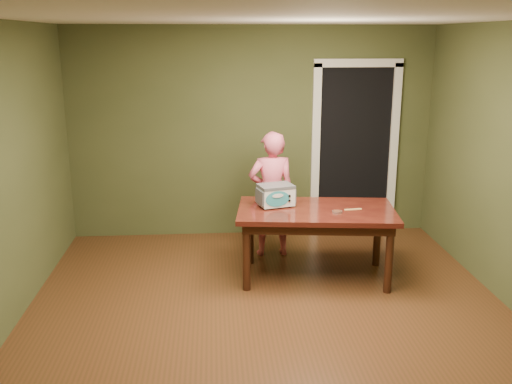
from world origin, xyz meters
TOP-DOWN VIEW (x-y plane):
  - floor at (0.00, 0.00)m, footprint 5.00×5.00m
  - room_shell at (0.00, 0.00)m, footprint 4.52×5.02m
  - doorway at (1.30, 2.78)m, footprint 1.10×0.66m
  - dining_table at (0.56, 1.03)m, footprint 1.69×1.08m
  - toy_oven at (0.15, 1.16)m, footprint 0.42×0.34m
  - baking_pan at (0.74, 0.88)m, footprint 0.10×0.10m
  - spatula at (0.93, 0.97)m, footprint 0.18×0.05m
  - child at (0.17, 1.72)m, footprint 0.55×0.38m

SIDE VIEW (x-z plane):
  - floor at x=0.00m, z-range 0.00..0.00m
  - dining_table at x=0.56m, z-range 0.28..1.03m
  - child at x=0.17m, z-range 0.00..1.45m
  - spatula at x=0.93m, z-range 0.75..0.76m
  - baking_pan at x=0.74m, z-range 0.75..0.77m
  - toy_oven at x=0.15m, z-range 0.76..0.99m
  - doorway at x=1.30m, z-range -0.07..2.18m
  - room_shell at x=0.00m, z-range 0.40..3.01m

